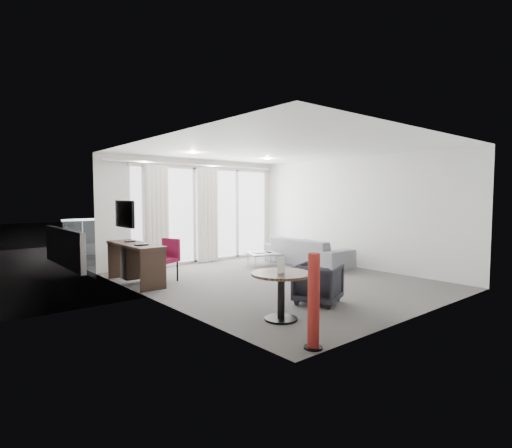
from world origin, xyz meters
TOP-DOWN VIEW (x-y plane):
  - floor at (0.00, 0.00)m, footprint 5.00×6.00m
  - ceiling at (0.00, 0.00)m, footprint 5.00×6.00m
  - wall_left at (-2.50, 0.00)m, footprint 0.00×6.00m
  - wall_right at (2.50, 0.00)m, footprint 0.00×6.00m
  - wall_front at (0.00, -3.00)m, footprint 5.00×0.00m
  - window_panel at (0.30, 2.98)m, footprint 4.00×0.02m
  - window_frame at (0.30, 2.97)m, footprint 4.10×0.06m
  - curtain_left at (-1.15, 2.82)m, footprint 0.60×0.20m
  - curtain_right at (0.25, 2.82)m, footprint 0.60×0.20m
  - curtain_track at (0.00, 2.82)m, footprint 4.80×0.04m
  - downlight_a at (-0.90, 1.60)m, footprint 0.12×0.12m
  - downlight_b at (1.20, 1.60)m, footprint 0.12×0.12m
  - desk at (-2.22, 1.56)m, footprint 0.51×1.64m
  - tv at (-2.46, 1.45)m, footprint 0.05×0.80m
  - desk_chair at (-1.72, 1.33)m, footprint 0.58×0.56m
  - round_table at (-1.64, -1.89)m, footprint 0.94×0.94m
  - menu_card at (-1.67, -1.92)m, footprint 0.12×0.02m
  - red_lamp at (-2.07, -2.86)m, footprint 0.24×0.24m
  - tub_armchair at (-0.60, -1.64)m, footprint 0.88×0.87m
  - coffee_table at (0.91, 1.41)m, footprint 0.94×0.94m
  - remote at (1.03, 1.36)m, footprint 0.05×0.15m
  - magazine at (0.79, 1.46)m, footprint 0.26×0.30m
  - sofa at (1.85, 0.86)m, footprint 0.88×2.25m
  - terrace_slab at (0.30, 4.50)m, footprint 5.60×3.00m
  - rattan_chair_a at (0.62, 4.76)m, footprint 0.74×0.74m
  - rattan_chair_b at (1.40, 4.52)m, footprint 0.73×0.73m
  - rattan_table at (1.86, 4.20)m, footprint 0.68×0.68m
  - balustrade at (0.30, 5.95)m, footprint 5.50×0.06m

SIDE VIEW (x-z plane):
  - terrace_slab at x=0.30m, z-range -0.12..0.00m
  - floor at x=0.00m, z-range 0.00..0.00m
  - coffee_table at x=0.91m, z-range 0.00..0.33m
  - rattan_table at x=1.86m, z-range 0.00..0.56m
  - tub_armchair at x=-0.60m, z-range 0.00..0.62m
  - round_table at x=-1.64m, z-range 0.00..0.65m
  - sofa at x=1.85m, z-range 0.00..0.66m
  - remote at x=1.03m, z-range 0.35..0.37m
  - magazine at x=0.79m, z-range 0.35..0.37m
  - desk at x=-2.22m, z-range 0.00..0.77m
  - rattan_chair_a at x=0.62m, z-range 0.00..0.84m
  - desk_chair at x=-1.72m, z-range 0.00..0.84m
  - rattan_chair_b at x=1.40m, z-range 0.00..0.88m
  - balustrade at x=0.30m, z-range -0.02..1.02m
  - red_lamp at x=-2.07m, z-range 0.00..1.06m
  - menu_card at x=-1.67m, z-range 0.61..0.83m
  - window_panel at x=0.30m, z-range 0.01..2.39m
  - curtain_left at x=-1.15m, z-range 0.01..2.39m
  - curtain_right at x=0.25m, z-range 0.01..2.39m
  - window_frame at x=0.30m, z-range -0.02..2.42m
  - wall_left at x=-2.50m, z-range 0.00..2.60m
  - wall_right at x=2.50m, z-range 0.00..2.60m
  - wall_front at x=0.00m, z-range 0.00..2.60m
  - tv at x=-2.46m, z-range 1.10..1.60m
  - curtain_track at x=0.00m, z-range 2.43..2.47m
  - downlight_a at x=-0.90m, z-range 2.58..2.60m
  - downlight_b at x=1.20m, z-range 2.58..2.60m
  - ceiling at x=0.00m, z-range 2.60..2.60m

